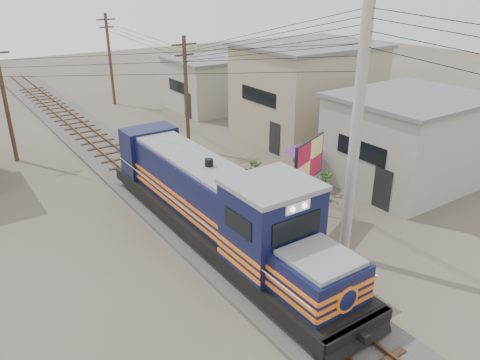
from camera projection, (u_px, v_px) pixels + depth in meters
ground at (264, 279)px, 16.95m from camera, size 120.00×120.00×0.00m
ballast at (150, 185)px, 24.51m from camera, size 3.60×70.00×0.16m
track at (149, 182)px, 24.44m from camera, size 1.15×70.00×0.12m
locomotive at (217, 206)px, 18.71m from camera, size 2.82×15.36×3.81m
utility_pole_main at (356, 134)px, 16.40m from camera, size 0.40×0.40×10.00m
wooden_pole_mid at (186, 92)px, 28.45m from camera, size 1.60×0.24×7.00m
wooden_pole_far at (110, 58)px, 39.13m from camera, size 1.60×0.24×7.50m
wooden_pole_left at (5, 100)px, 26.57m from camera, size 1.60×0.24×7.00m
power_lines at (148, 40)px, 20.33m from camera, size 9.65×19.00×3.30m
shophouse_front at (408, 139)px, 24.24m from camera, size 7.35×6.30×4.70m
shophouse_mid at (307, 91)px, 31.29m from camera, size 8.40×7.35×6.20m
shophouse_back at (211, 83)px, 38.50m from camera, size 6.30×6.30×4.20m
billboard at (309, 162)px, 19.79m from camera, size 2.37×1.08×3.90m
market_umbrella at (303, 147)px, 24.14m from camera, size 2.70×2.70×2.29m
vendor at (309, 173)px, 24.01m from camera, size 0.70×0.52×1.73m
plant_nursery at (296, 196)px, 22.27m from camera, size 3.42×2.10×1.13m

